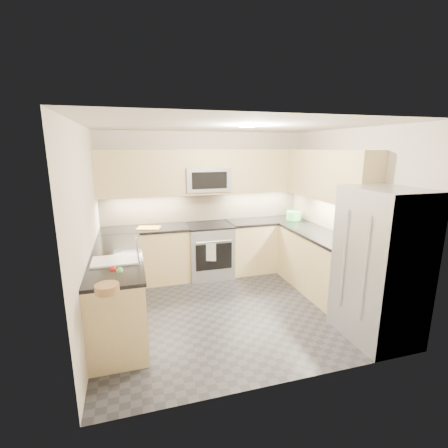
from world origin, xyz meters
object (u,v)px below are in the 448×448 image
gas_range (209,251)px  utensil_bowl (294,216)px  cutting_board (149,228)px  fruit_basket (107,288)px  microwave (207,179)px  refrigerator (380,265)px

gas_range → utensil_bowl: (1.58, -0.10, 0.56)m
gas_range → cutting_board: cutting_board is taller
cutting_board → fruit_basket: (-0.52, -2.38, 0.03)m
microwave → fruit_basket: bearing=-121.6°
refrigerator → cutting_board: (-2.47, 2.42, 0.05)m
refrigerator → cutting_board: bearing=135.6°
utensil_bowl → cutting_board: size_ratio=0.73×
microwave → utensil_bowl: microwave is taller
refrigerator → fruit_basket: (-2.99, 0.04, 0.08)m
gas_range → refrigerator: 2.86m
refrigerator → cutting_board: 3.46m
microwave → refrigerator: 3.04m
microwave → utensil_bowl: 1.73m
gas_range → fruit_basket: fruit_basket is taller
gas_range → fruit_basket: 2.89m
gas_range → cutting_board: (-1.02, -0.01, 0.49)m
fruit_basket → utensil_bowl: bearing=36.2°
microwave → fruit_basket: 3.03m
refrigerator → utensil_bowl: 2.33m
microwave → cutting_board: size_ratio=2.08×
refrigerator → fruit_basket: bearing=179.2°
utensil_bowl → fruit_basket: size_ratio=1.22×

